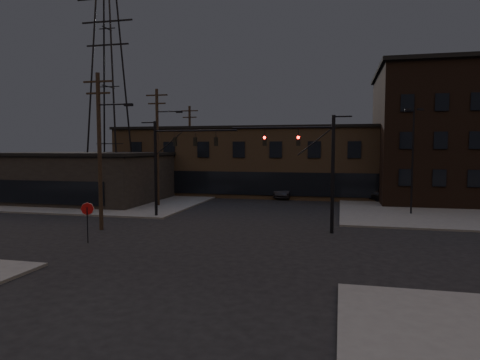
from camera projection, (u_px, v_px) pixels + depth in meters
name	position (u px, v px, depth m)	size (l,w,h in m)	color
ground	(222.00, 242.00, 26.30)	(140.00, 140.00, 0.00)	black
sidewalk_nw	(99.00, 194.00, 52.68)	(30.00, 30.00, 0.15)	#474744
building_row	(283.00, 162.00, 53.17)	(40.00, 12.00, 8.00)	brown
building_left	(84.00, 178.00, 46.21)	(16.00, 12.00, 5.00)	black
traffic_signal_near	(316.00, 161.00, 29.07)	(7.12, 0.24, 8.00)	black
traffic_signal_far	(170.00, 157.00, 35.22)	(7.12, 0.24, 8.00)	black
stop_sign	(87.00, 213.00, 26.06)	(0.72, 0.33, 2.48)	black
utility_pole_near	(100.00, 147.00, 29.95)	(3.70, 0.28, 11.00)	black
utility_pole_mid	(158.00, 144.00, 41.81)	(3.70, 0.28, 11.50)	black
utility_pole_far	(190.00, 148.00, 53.72)	(2.20, 0.28, 11.00)	black
transmission_tower	(108.00, 87.00, 46.94)	(7.00, 7.00, 25.00)	black
lot_light_a	(413.00, 151.00, 36.49)	(1.50, 0.28, 9.14)	black
lot_light_b	(472.00, 151.00, 39.97)	(1.50, 0.28, 9.14)	black
parked_car_lot_a	(392.00, 194.00, 45.02)	(1.94, 4.83, 1.64)	black
parked_car_lot_b	(431.00, 195.00, 45.44)	(1.82, 4.48, 1.30)	#B2B2B4
car_crossing	(287.00, 191.00, 49.16)	(1.74, 5.00, 1.65)	black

